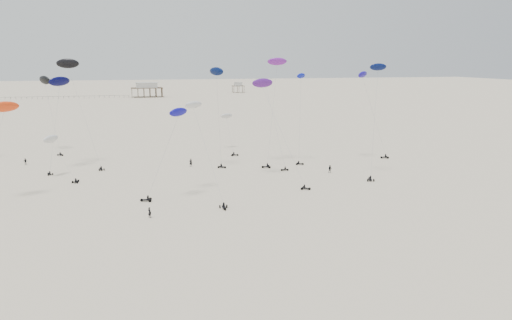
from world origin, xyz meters
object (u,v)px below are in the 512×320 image
object	(u,v)px
pavilion_main	(147,91)
pavilion_small	(238,88)
spectator_0	(150,218)
rig_3	(270,101)

from	to	relation	value
pavilion_main	pavilion_small	distance (m)	76.16
pavilion_small	spectator_0	size ratio (longest dim) A/B	4.39
pavilion_main	rig_3	size ratio (longest dim) A/B	0.87
pavilion_main	spectator_0	xyz separation A→B (m)	(-9.79, -269.92, -4.22)
pavilion_main	rig_3	world-z (taller)	rig_3
pavilion_main	rig_3	xyz separation A→B (m)	(16.67, -247.53, 12.38)
pavilion_small	spectator_0	world-z (taller)	pavilion_small
spectator_0	rig_3	bearing A→B (deg)	-94.02
rig_3	spectator_0	xyz separation A→B (m)	(-26.47, -22.39, -16.60)
rig_3	pavilion_main	bearing A→B (deg)	-139.10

